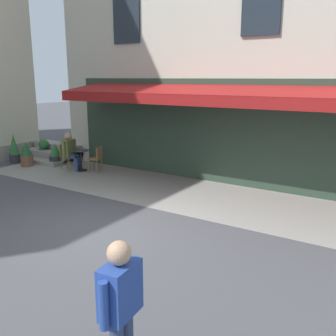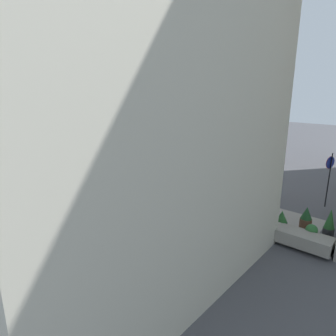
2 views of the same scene
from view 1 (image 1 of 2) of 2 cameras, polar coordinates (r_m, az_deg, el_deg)
name	(u,v)px [view 1 (image 1 of 2)]	position (r m, az deg, el deg)	size (l,w,h in m)	color
ground_plane	(96,229)	(8.59, -10.74, -8.99)	(70.00, 70.00, 0.00)	#4C4C51
sidewalk_cafe_terrace	(290,212)	(9.91, 17.70, -6.31)	(20.50, 3.20, 0.01)	gray
back_alley_steps	(55,153)	(16.21, -16.55, 2.18)	(2.40, 1.75, 0.60)	gray
cafe_table_near_entrance	(81,157)	(13.82, -12.86, 1.59)	(0.60, 0.60, 0.75)	black
cafe_chair_wicker_corner_right	(97,157)	(13.50, -10.56, 1.67)	(0.49, 0.49, 0.91)	olive
cafe_chair_wicker_under_awning	(66,154)	(14.18, -14.96, 2.00)	(0.47, 0.47, 0.91)	olive
seated_patron_in_olive	(71,150)	(14.02, -14.30, 2.61)	(0.63, 0.69, 1.35)	navy
walking_pedestrian_in_blue	(121,302)	(4.24, -7.08, -19.21)	(0.32, 0.67, 1.64)	navy
potted_plant_mid_terrace	(14,149)	(15.90, -21.94, 2.66)	(0.40, 0.40, 1.11)	#2D2D33
potted_plant_entrance_left	(44,149)	(16.35, -17.98, 2.67)	(0.45, 0.45, 0.80)	#4C4C51
potted_plant_by_steps	(27,154)	(15.16, -20.33, 1.95)	(0.46, 0.46, 0.92)	brown
potted_plant_under_sign	(55,154)	(15.11, -16.42, 1.99)	(0.47, 0.47, 0.81)	#2D2D33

